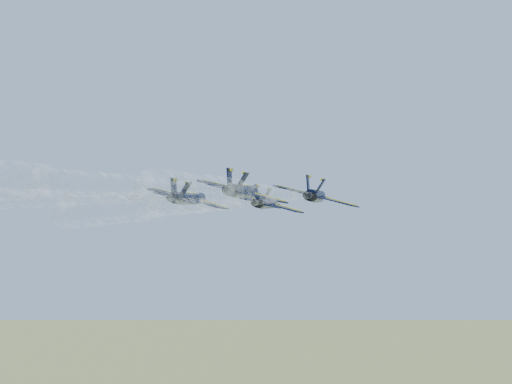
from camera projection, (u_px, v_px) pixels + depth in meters
The scene contains 8 objects.
jet_lead at pixel (266, 203), 120.03m from camera, with size 13.71×19.23×5.42m.
jet_left at pixel (189, 198), 111.11m from camera, with size 13.71×19.23×5.42m.
jet_right at pixel (316, 196), 107.09m from camera, with size 13.71×19.23×5.42m.
jet_slot at pixel (243, 191), 99.61m from camera, with size 13.71×19.23×5.42m.
smoke_trail_lead at pixel (182, 158), 67.64m from camera, with size 25.87×66.11×2.92m.
smoke_trail_left at pixel (23, 143), 58.71m from camera, with size 25.87×66.11×2.92m.
smoke_trail_right at pixel (259, 134), 54.69m from camera, with size 25.87×66.11×2.92m.
smoke_trail_slot at pixel (96, 115), 47.21m from camera, with size 25.87×66.11×2.92m.
Camera 1 is at (58.93, -96.63, 93.88)m, focal length 45.00 mm.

